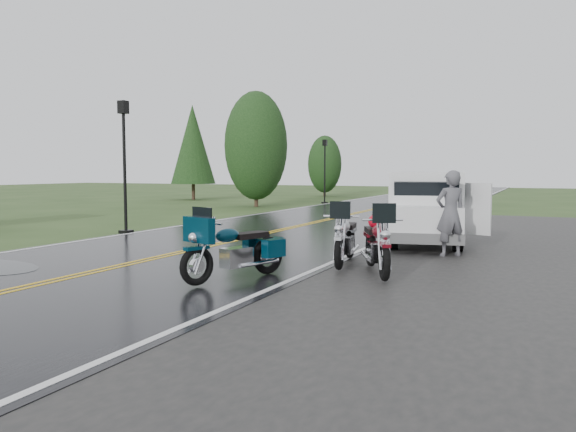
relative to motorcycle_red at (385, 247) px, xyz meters
The scene contains 12 objects.
ground 5.43m from the motorcycle_red, behind, with size 120.00×120.00×0.00m, color #2D471E.
road 10.99m from the motorcycle_red, 119.32° to the left, with size 8.00×100.00×0.04m, color black.
motorcycle_red is the anchor object (origin of this frame).
motorcycle_teal 3.23m from the motorcycle_red, 148.56° to the right, with size 0.82×2.24×1.33m, color #052A3C, non-canonical shape.
motorcycle_silver 1.31m from the motorcycle_red, 146.54° to the left, with size 0.81×2.22×1.31m, color #999BA0, non-canonical shape.
van_white 4.31m from the motorcycle_red, 102.15° to the left, with size 1.90×5.06×1.99m, color silver, non-canonical shape.
person_at_van 3.72m from the motorcycle_red, 81.62° to the left, with size 0.71×0.47×1.96m, color #55555A.
lamp_post_near_left 10.64m from the motorcycle_red, 155.11° to the left, with size 0.36×0.36×4.20m, color black, non-canonical shape.
lamp_post_far_left 24.16m from the motorcycle_red, 113.56° to the left, with size 0.33×0.33×3.87m, color black, non-canonical shape.
tree_left_mid 21.38m from the motorcycle_red, 124.06° to the left, with size 3.43×3.43×5.36m, color #1E3D19, non-canonical shape.
tree_left_far 33.60m from the motorcycle_red, 112.88° to the left, with size 2.59×2.59×3.98m, color #1E3D19, non-canonical shape.
pine_left_far 29.64m from the motorcycle_red, 130.74° to the left, with size 2.99×2.99×6.24m, color #1E3D19, non-canonical shape.
Camera 1 is at (7.90, -9.02, 1.99)m, focal length 35.00 mm.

